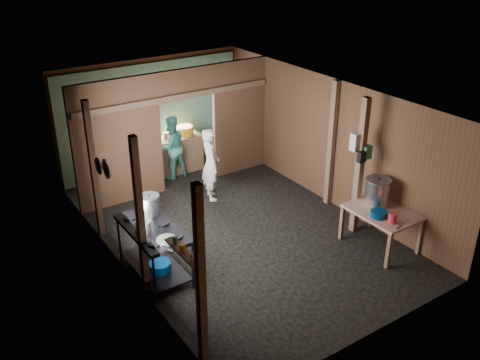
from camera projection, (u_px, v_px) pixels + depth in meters
floor at (234, 228)px, 10.06m from camera, size 4.50×7.00×0.00m
ceiling at (233, 96)px, 8.93m from camera, size 4.50×7.00×0.00m
wall_back at (151, 114)px, 12.12m from camera, size 4.50×0.00×2.60m
wall_front at (380, 257)px, 6.87m from camera, size 4.50×0.00×2.60m
wall_left at (115, 198)px, 8.37m from camera, size 0.00×7.00×2.60m
wall_right at (327, 141)px, 10.62m from camera, size 0.00×7.00×2.60m
partition_left at (118, 144)px, 10.49m from camera, size 1.85×0.10×2.60m
partition_right at (239, 117)px, 11.93m from camera, size 1.35×0.10×2.60m
partition_header at (186, 83)px, 10.84m from camera, size 1.30×0.10×0.60m
turquoise_panel at (152, 117)px, 12.10m from camera, size 4.40×0.06×2.50m
back_counter at (176, 154)px, 12.24m from camera, size 1.20×0.50×0.85m
wall_clock at (161, 88)px, 11.91m from camera, size 0.20×0.03×0.20m
post_left_a at (200, 278)px, 6.46m from camera, size 0.10×0.12×2.60m
post_left_b at (140, 218)px, 7.81m from camera, size 0.10×0.12×2.60m
post_left_c at (94, 171)px, 9.31m from camera, size 0.10×0.12×2.60m
post_right at (331, 145)px, 10.43m from camera, size 0.10×0.12×2.60m
post_free at (360, 167)px, 9.44m from camera, size 0.12×0.12×2.60m
cross_beam at (177, 97)px, 10.79m from camera, size 4.40×0.12×0.12m
pan_lid_big at (106, 169)px, 8.54m from camera, size 0.03×0.34×0.34m
pan_lid_small at (98, 166)px, 8.89m from camera, size 0.03×0.30×0.30m
wall_shelf at (183, 252)px, 6.80m from camera, size 0.14×0.80×0.03m
jar_white at (192, 257)px, 6.59m from camera, size 0.07×0.07×0.10m
jar_yellow at (183, 248)px, 6.78m from camera, size 0.08×0.08×0.10m
jar_green at (175, 240)px, 6.94m from camera, size 0.06×0.06×0.10m
bag_white at (357, 142)px, 9.27m from camera, size 0.22×0.15×0.32m
bag_green at (367, 152)px, 9.30m from camera, size 0.16×0.12×0.24m
bag_black at (361, 157)px, 9.24m from camera, size 0.14×0.10×0.20m
gas_range at (154, 251)px, 8.54m from camera, size 0.77×1.51×0.89m
prep_table at (380, 229)px, 9.35m from camera, size 0.87×1.20×0.71m
stove_pot_large at (150, 205)px, 8.70m from camera, size 0.41×0.41×0.35m
stove_pot_med at (143, 227)px, 8.19m from camera, size 0.29×0.29×0.22m
frying_pan at (167, 240)px, 7.96m from camera, size 0.50×0.61×0.07m
blue_tub_front at (160, 267)px, 8.49m from camera, size 0.36×0.36×0.15m
blue_tub_back at (148, 254)px, 8.85m from camera, size 0.30×0.30×0.12m
stock_pot at (377, 192)px, 9.32m from camera, size 0.46×0.46×0.52m
wash_basin at (379, 214)px, 9.01m from camera, size 0.31×0.31×0.11m
pink_bucket at (393, 218)px, 8.81m from camera, size 0.18×0.18×0.18m
knife at (400, 225)px, 8.75m from camera, size 0.29×0.14×0.01m
yellow_tub at (185, 131)px, 12.15m from camera, size 0.38×0.38×0.21m
red_cup at (167, 136)px, 11.92m from camera, size 0.13×0.13×0.15m
cook at (211, 164)px, 10.86m from camera, size 0.52×0.65×1.55m
worker_back at (171, 147)px, 11.78m from camera, size 0.78×0.63×1.49m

